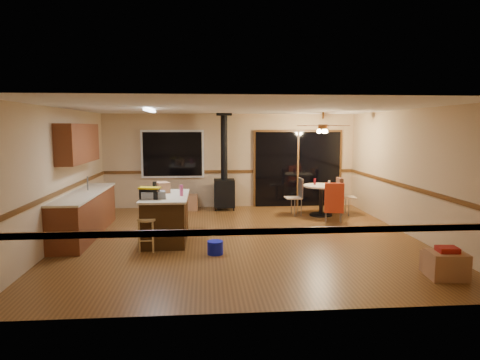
{
  "coord_description": "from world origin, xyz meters",
  "views": [
    {
      "loc": [
        -0.72,
        -8.41,
        2.23
      ],
      "look_at": [
        0.0,
        0.3,
        1.15
      ],
      "focal_mm": 32.0,
      "sensor_mm": 36.0,
      "label": 1
    }
  ],
  "objects": [
    {
      "name": "floor",
      "position": [
        0.0,
        0.0,
        0.0
      ],
      "size": [
        7.0,
        7.0,
        0.0
      ],
      "primitive_type": "plane",
      "color": "brown",
      "rests_on": "ground"
    },
    {
      "name": "ceiling",
      "position": [
        0.0,
        0.0,
        2.6
      ],
      "size": [
        7.0,
        7.0,
        0.0
      ],
      "primitive_type": "plane",
      "rotation": [
        3.14,
        0.0,
        0.0
      ],
      "color": "silver",
      "rests_on": "ground"
    },
    {
      "name": "wall_back",
      "position": [
        0.0,
        3.5,
        1.3
      ],
      "size": [
        7.0,
        0.0,
        7.0
      ],
      "primitive_type": "plane",
      "rotation": [
        1.57,
        0.0,
        0.0
      ],
      "color": "tan",
      "rests_on": "ground"
    },
    {
      "name": "wall_front",
      "position": [
        0.0,
        -3.5,
        1.3
      ],
      "size": [
        7.0,
        0.0,
        7.0
      ],
      "primitive_type": "plane",
      "rotation": [
        -1.57,
        0.0,
        0.0
      ],
      "color": "tan",
      "rests_on": "ground"
    },
    {
      "name": "wall_left",
      "position": [
        -3.5,
        0.0,
        1.3
      ],
      "size": [
        0.0,
        7.0,
        7.0
      ],
      "primitive_type": "plane",
      "rotation": [
        1.57,
        0.0,
        1.57
      ],
      "color": "tan",
      "rests_on": "ground"
    },
    {
      "name": "wall_right",
      "position": [
        3.5,
        0.0,
        1.3
      ],
      "size": [
        0.0,
        7.0,
        7.0
      ],
      "primitive_type": "plane",
      "rotation": [
        1.57,
        0.0,
        -1.57
      ],
      "color": "tan",
      "rests_on": "ground"
    },
    {
      "name": "chair_rail",
      "position": [
        0.0,
        0.0,
        1.0
      ],
      "size": [
        7.0,
        7.0,
        0.08
      ],
      "primitive_type": null,
      "color": "#543315",
      "rests_on": "ground"
    },
    {
      "name": "window",
      "position": [
        -1.6,
        3.45,
        1.5
      ],
      "size": [
        1.72,
        0.1,
        1.32
      ],
      "primitive_type": "cube",
      "color": "black",
      "rests_on": "ground"
    },
    {
      "name": "sliding_door",
      "position": [
        1.9,
        3.45,
        1.05
      ],
      "size": [
        2.52,
        0.1,
        2.1
      ],
      "primitive_type": "cube",
      "color": "black",
      "rests_on": "ground"
    },
    {
      "name": "lower_cabinets",
      "position": [
        -3.2,
        0.5,
        0.43
      ],
      "size": [
        0.6,
        3.0,
        0.86
      ],
      "primitive_type": "cube",
      "color": "brown",
      "rests_on": "ground"
    },
    {
      "name": "countertop",
      "position": [
        -3.2,
        0.5,
        0.88
      ],
      "size": [
        0.64,
        3.04,
        0.04
      ],
      "primitive_type": "cube",
      "color": "beige",
      "rests_on": "lower_cabinets"
    },
    {
      "name": "upper_cabinets",
      "position": [
        -3.33,
        0.7,
        1.9
      ],
      "size": [
        0.35,
        2.0,
        0.8
      ],
      "primitive_type": "cube",
      "color": "brown",
      "rests_on": "ground"
    },
    {
      "name": "kitchen_island",
      "position": [
        -1.5,
        0.0,
        0.45
      ],
      "size": [
        0.88,
        1.68,
        0.9
      ],
      "color": "#331F0C",
      "rests_on": "ground"
    },
    {
      "name": "wood_stove",
      "position": [
        -0.2,
        3.05,
        0.73
      ],
      "size": [
        0.55,
        0.5,
        2.52
      ],
      "color": "black",
      "rests_on": "ground"
    },
    {
      "name": "ceiling_fan",
      "position": [
        2.21,
        2.07,
        2.21
      ],
      "size": [
        0.24,
        0.24,
        0.55
      ],
      "color": "brown",
      "rests_on": "ceiling"
    },
    {
      "name": "fluorescent_strip",
      "position": [
        -1.8,
        0.3,
        2.56
      ],
      "size": [
        0.1,
        1.2,
        0.04
      ],
      "primitive_type": "cube",
      "color": "white",
      "rests_on": "ceiling"
    },
    {
      "name": "toolbox_grey",
      "position": [
        -1.69,
        -0.4,
        0.97
      ],
      "size": [
        0.49,
        0.33,
        0.14
      ],
      "primitive_type": "cube",
      "rotation": [
        0.0,
        0.0,
        0.2
      ],
      "color": "slate",
      "rests_on": "kitchen_island"
    },
    {
      "name": "toolbox_black",
      "position": [
        -1.75,
        -0.42,
        1.0
      ],
      "size": [
        0.37,
        0.23,
        0.19
      ],
      "primitive_type": "cube",
      "rotation": [
        0.0,
        0.0,
        -0.16
      ],
      "color": "black",
      "rests_on": "kitchen_island"
    },
    {
      "name": "toolbox_yellow_lid",
      "position": [
        -1.75,
        -0.42,
        1.11
      ],
      "size": [
        0.42,
        0.26,
        0.03
      ],
      "primitive_type": "cube",
      "rotation": [
        0.0,
        0.0,
        -0.16
      ],
      "color": "gold",
      "rests_on": "toolbox_black"
    },
    {
      "name": "box_on_island",
      "position": [
        -1.59,
        0.36,
        1.01
      ],
      "size": [
        0.34,
        0.39,
        0.21
      ],
      "primitive_type": "cube",
      "rotation": [
        0.0,
        0.0,
        0.38
      ],
      "color": "#966543",
      "rests_on": "kitchen_island"
    },
    {
      "name": "bottle_dark",
      "position": [
        -1.7,
        -0.08,
        1.04
      ],
      "size": [
        0.09,
        0.09,
        0.28
      ],
      "primitive_type": "cylinder",
      "rotation": [
        0.0,
        0.0,
        0.13
      ],
      "color": "black",
      "rests_on": "kitchen_island"
    },
    {
      "name": "bottle_pink",
      "position": [
        -1.18,
        -0.12,
        1.01
      ],
      "size": [
        0.08,
        0.08,
        0.22
      ],
      "primitive_type": "cylinder",
      "rotation": [
        0.0,
        0.0,
        0.11
      ],
      "color": "#D84C8C",
      "rests_on": "kitchen_island"
    },
    {
      "name": "bottle_white",
      "position": [
        -1.69,
        0.48,
        0.98
      ],
      "size": [
        0.06,
        0.06,
        0.16
      ],
      "primitive_type": "cylinder",
      "rotation": [
        0.0,
        0.0,
        0.02
      ],
      "color": "white",
      "rests_on": "kitchen_island"
    },
    {
      "name": "bar_stool",
      "position": [
        -1.77,
        -0.77,
        0.3
      ],
      "size": [
        0.43,
        0.43,
        0.6
      ],
      "primitive_type": "cylinder",
      "rotation": [
        0.0,
        0.0,
        0.36
      ],
      "color": "tan",
      "rests_on": "floor"
    },
    {
      "name": "blue_bucket",
      "position": [
        -0.55,
        -1.05,
        0.12
      ],
      "size": [
        0.36,
        0.36,
        0.23
      ],
      "primitive_type": "cylinder",
      "rotation": [
        0.0,
        0.0,
        0.32
      ],
      "color": "#0D16B6",
      "rests_on": "floor"
    },
    {
      "name": "dining_table",
      "position": [
        2.21,
        2.07,
        0.53
      ],
      "size": [
        0.92,
        0.92,
        0.78
      ],
      "color": "black",
      "rests_on": "ground"
    },
    {
      "name": "glass_red",
      "position": [
        2.06,
        2.17,
        0.86
      ],
      "size": [
        0.07,
        0.07,
        0.16
      ],
      "primitive_type": "cylinder",
      "rotation": [
        0.0,
        0.0,
        0.26
      ],
      "color": "#590C14",
      "rests_on": "dining_table"
    },
    {
      "name": "glass_cream",
      "position": [
        2.39,
        2.02,
        0.84
      ],
      "size": [
        0.07,
        0.07,
        0.12
      ],
      "primitive_type": "cylinder",
      "rotation": [
        0.0,
        0.0,
        -0.31
      ],
      "color": "beige",
      "rests_on": "dining_table"
    },
    {
      "name": "chair_left",
      "position": [
        1.62,
        2.18,
        0.59
      ],
      "size": [
        0.42,
        0.42,
        0.51
      ],
      "color": "tan",
      "rests_on": "ground"
    },
    {
      "name": "chair_near",
      "position": [
        2.27,
        1.19,
        0.6
      ],
      "size": [
        0.51,
        0.54,
        0.7
      ],
      "color": "tan",
      "rests_on": "ground"
    },
    {
      "name": "chair_right",
      "position": [
        2.73,
        2.14,
        0.6
      ],
      "size": [
        0.5,
        0.46,
        0.7
      ],
      "color": "tan",
      "rests_on": "ground"
    },
    {
      "name": "box_under_window",
      "position": [
        -1.18,
        3.1,
        0.2
      ],
      "size": [
        0.52,
        0.42,
        0.41
      ],
      "primitive_type": "cube",
      "rotation": [
        0.0,
        0.0,
        -0.02
      ],
      "color": "#966543",
      "rests_on": "floor"
    },
    {
      "name": "box_corner_a",
      "position": [
        2.84,
        -2.55,
        0.2
      ],
      "size": [
        0.57,
        0.49,
        0.4
      ],
      "primitive_type": "cube",
      "rotation": [
        0.0,
        0.0,
        -0.1
      ],
      "color": "#966543",
      "rests_on": "floor"
    },
    {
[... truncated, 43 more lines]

